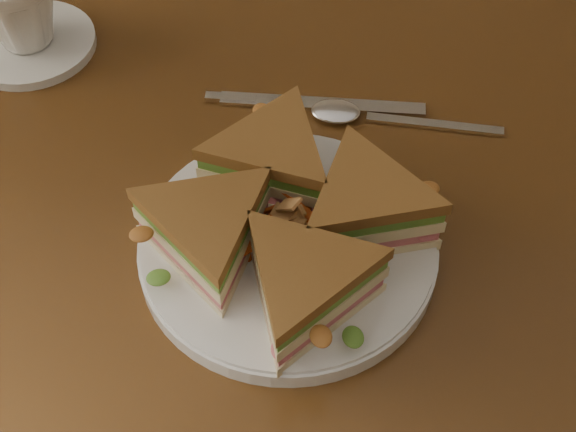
{
  "coord_description": "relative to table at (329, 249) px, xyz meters",
  "views": [
    {
      "loc": [
        0.01,
        -0.47,
        1.29
      ],
      "look_at": [
        -0.03,
        -0.08,
        0.8
      ],
      "focal_mm": 50.0,
      "sensor_mm": 36.0,
      "label": 1
    }
  ],
  "objects": [
    {
      "name": "table",
      "position": [
        0.0,
        0.0,
        0.0
      ],
      "size": [
        1.2,
        0.8,
        0.75
      ],
      "color": "#3A200D",
      "rests_on": "ground"
    },
    {
      "name": "spoon",
      "position": [
        0.02,
        0.09,
        0.1
      ],
      "size": [
        0.18,
        0.03,
        0.01
      ],
      "rotation": [
        0.0,
        0.0,
        -0.06
      ],
      "color": "silver",
      "rests_on": "table"
    },
    {
      "name": "sandwich_wedges",
      "position": [
        -0.03,
        -0.08,
        0.14
      ],
      "size": [
        0.29,
        0.29,
        0.06
      ],
      "color": "beige",
      "rests_on": "plate"
    },
    {
      "name": "saucer",
      "position": [
        -0.33,
        0.16,
        0.1
      ],
      "size": [
        0.14,
        0.14,
        0.01
      ],
      "primitive_type": "cylinder",
      "color": "white",
      "rests_on": "table"
    },
    {
      "name": "coffee_cup",
      "position": [
        -0.33,
        0.16,
        0.15
      ],
      "size": [
        0.09,
        0.09,
        0.08
      ],
      "primitive_type": "imported",
      "rotation": [
        0.0,
        0.0,
        0.07
      ],
      "color": "white",
      "rests_on": "saucer"
    },
    {
      "name": "crisps_mound",
      "position": [
        -0.03,
        -0.08,
        0.14
      ],
      "size": [
        0.09,
        0.09,
        0.05
      ],
      "primitive_type": null,
      "color": "#DE571C",
      "rests_on": "plate"
    },
    {
      "name": "knife",
      "position": [
        -0.03,
        0.1,
        0.1
      ],
      "size": [
        0.22,
        0.02,
        0.0
      ],
      "rotation": [
        0.0,
        0.0,
        0.02
      ],
      "color": "silver",
      "rests_on": "table"
    },
    {
      "name": "plate",
      "position": [
        -0.03,
        -0.08,
        0.11
      ],
      "size": [
        0.25,
        0.25,
        0.02
      ],
      "primitive_type": "cylinder",
      "color": "white",
      "rests_on": "table"
    }
  ]
}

